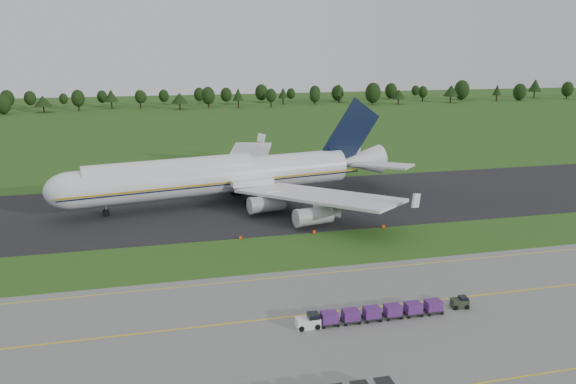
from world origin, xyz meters
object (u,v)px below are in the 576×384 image
object	(u,v)px
utility_cart	(460,303)
edge_markers	(314,232)
baggage_train	(369,314)
aircraft	(224,175)

from	to	relation	value
utility_cart	edge_markers	distance (m)	33.61
edge_markers	utility_cart	bearing A→B (deg)	-72.79
utility_cart	baggage_train	bearing A→B (deg)	-177.53
aircraft	edge_markers	bearing A→B (deg)	-62.14
aircraft	baggage_train	world-z (taller)	aircraft
aircraft	utility_cart	bearing A→B (deg)	-68.01
aircraft	utility_cart	distance (m)	60.93
aircraft	utility_cart	size ratio (longest dim) A/B	33.49
aircraft	edge_markers	xyz separation A→B (m)	(12.78, -24.18, -5.70)
utility_cart	edge_markers	bearing A→B (deg)	107.21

